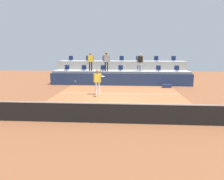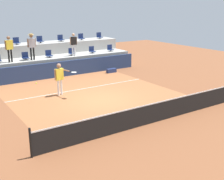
# 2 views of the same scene
# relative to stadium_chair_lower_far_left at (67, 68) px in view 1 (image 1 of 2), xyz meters

# --- Properties ---
(ground_plane) EXTENTS (40.00, 40.00, 0.00)m
(ground_plane) POSITION_rel_stadium_chair_lower_far_left_xyz_m (5.28, -7.23, -1.46)
(ground_plane) COLOR brown
(court_inner_paint) EXTENTS (9.00, 10.00, 0.01)m
(court_inner_paint) POSITION_rel_stadium_chair_lower_far_left_xyz_m (5.28, -6.23, -1.46)
(court_inner_paint) COLOR #A36038
(court_inner_paint) RESTS_ON ground_plane
(court_service_line) EXTENTS (9.00, 0.06, 0.00)m
(court_service_line) POSITION_rel_stadium_chair_lower_far_left_xyz_m (5.28, -4.83, -1.46)
(court_service_line) COLOR silver
(court_service_line) RESTS_ON ground_plane
(tennis_net) EXTENTS (10.48, 0.08, 1.07)m
(tennis_net) POSITION_rel_stadium_chair_lower_far_left_xyz_m (5.28, -11.23, -0.97)
(tennis_net) COLOR black
(tennis_net) RESTS_ON ground_plane
(sponsor_backboard) EXTENTS (13.00, 0.16, 1.10)m
(sponsor_backboard) POSITION_rel_stadium_chair_lower_far_left_xyz_m (5.28, -1.23, -0.91)
(sponsor_backboard) COLOR navy
(sponsor_backboard) RESTS_ON ground_plane
(seating_tier_lower) EXTENTS (13.00, 1.80, 1.25)m
(seating_tier_lower) POSITION_rel_stadium_chair_lower_far_left_xyz_m (5.28, 0.07, -0.84)
(seating_tier_lower) COLOR #ADAAA3
(seating_tier_lower) RESTS_ON ground_plane
(seating_tier_upper) EXTENTS (13.00, 1.80, 2.10)m
(seating_tier_upper) POSITION_rel_stadium_chair_lower_far_left_xyz_m (5.28, 1.87, -0.41)
(seating_tier_upper) COLOR #ADAAA3
(seating_tier_upper) RESTS_ON ground_plane
(stadium_chair_lower_far_left) EXTENTS (0.44, 0.40, 0.52)m
(stadium_chair_lower_far_left) POSITION_rel_stadium_chair_lower_far_left_xyz_m (0.00, 0.00, 0.00)
(stadium_chair_lower_far_left) COLOR #2D2D33
(stadium_chair_lower_far_left) RESTS_ON seating_tier_lower
(stadium_chair_lower_left) EXTENTS (0.44, 0.40, 0.52)m
(stadium_chair_lower_left) POSITION_rel_stadium_chair_lower_far_left_xyz_m (1.69, 0.00, 0.00)
(stadium_chair_lower_left) COLOR #2D2D33
(stadium_chair_lower_left) RESTS_ON seating_tier_lower
(stadium_chair_lower_mid_left) EXTENTS (0.44, 0.40, 0.52)m
(stadium_chair_lower_mid_left) POSITION_rel_stadium_chair_lower_far_left_xyz_m (3.55, 0.00, 0.00)
(stadium_chair_lower_mid_left) COLOR #2D2D33
(stadium_chair_lower_mid_left) RESTS_ON seating_tier_lower
(stadium_chair_lower_center) EXTENTS (0.44, 0.40, 0.52)m
(stadium_chair_lower_center) POSITION_rel_stadium_chair_lower_far_left_xyz_m (5.27, 0.00, 0.00)
(stadium_chair_lower_center) COLOR #2D2D33
(stadium_chair_lower_center) RESTS_ON seating_tier_lower
(stadium_chair_lower_mid_right) EXTENTS (0.44, 0.40, 0.52)m
(stadium_chair_lower_mid_right) POSITION_rel_stadium_chair_lower_far_left_xyz_m (7.10, 0.00, 0.00)
(stadium_chair_lower_mid_right) COLOR #2D2D33
(stadium_chair_lower_mid_right) RESTS_ON seating_tier_lower
(stadium_chair_lower_right) EXTENTS (0.44, 0.40, 0.52)m
(stadium_chair_lower_right) POSITION_rel_stadium_chair_lower_far_left_xyz_m (8.87, 0.00, 0.00)
(stadium_chair_lower_right) COLOR #2D2D33
(stadium_chair_lower_right) RESTS_ON seating_tier_lower
(stadium_chair_lower_far_right) EXTENTS (0.44, 0.40, 0.52)m
(stadium_chair_lower_far_right) POSITION_rel_stadium_chair_lower_far_left_xyz_m (10.58, 0.00, 0.00)
(stadium_chair_lower_far_right) COLOR #2D2D33
(stadium_chair_lower_far_right) RESTS_ON seating_tier_lower
(stadium_chair_upper_far_left) EXTENTS (0.44, 0.40, 0.52)m
(stadium_chair_upper_far_left) POSITION_rel_stadium_chair_lower_far_left_xyz_m (-0.06, 1.80, 0.85)
(stadium_chair_upper_far_left) COLOR #2D2D33
(stadium_chair_upper_far_left) RESTS_ON seating_tier_upper
(stadium_chair_upper_left) EXTENTS (0.44, 0.40, 0.52)m
(stadium_chair_upper_left) POSITION_rel_stadium_chair_lower_far_left_xyz_m (1.77, 1.80, 0.85)
(stadium_chair_upper_left) COLOR #2D2D33
(stadium_chair_upper_left) RESTS_ON seating_tier_upper
(stadium_chair_upper_mid_left) EXTENTS (0.44, 0.40, 0.52)m
(stadium_chair_upper_mid_left) POSITION_rel_stadium_chair_lower_far_left_xyz_m (3.53, 1.80, 0.85)
(stadium_chair_upper_mid_left) COLOR #2D2D33
(stadium_chair_upper_mid_left) RESTS_ON seating_tier_upper
(stadium_chair_upper_center) EXTENTS (0.44, 0.40, 0.52)m
(stadium_chair_upper_center) POSITION_rel_stadium_chair_lower_far_left_xyz_m (5.32, 1.80, 0.85)
(stadium_chair_upper_center) COLOR #2D2D33
(stadium_chair_upper_center) RESTS_ON seating_tier_upper
(stadium_chair_upper_mid_right) EXTENTS (0.44, 0.40, 0.52)m
(stadium_chair_upper_mid_right) POSITION_rel_stadium_chair_lower_far_left_xyz_m (7.03, 1.80, 0.85)
(stadium_chair_upper_mid_right) COLOR #2D2D33
(stadium_chair_upper_mid_right) RESTS_ON seating_tier_upper
(stadium_chair_upper_right) EXTENTS (0.44, 0.40, 0.52)m
(stadium_chair_upper_right) POSITION_rel_stadium_chair_lower_far_left_xyz_m (8.88, 1.80, 0.85)
(stadium_chair_upper_right) COLOR #2D2D33
(stadium_chair_upper_right) RESTS_ON seating_tier_upper
(stadium_chair_upper_far_right) EXTENTS (0.44, 0.40, 0.52)m
(stadium_chair_upper_far_right) POSITION_rel_stadium_chair_lower_far_left_xyz_m (10.64, 1.80, 0.85)
(stadium_chair_upper_far_right) COLOR #2D2D33
(stadium_chair_upper_far_right) RESTS_ON seating_tier_upper
(tennis_player) EXTENTS (0.96, 1.19, 1.82)m
(tennis_player) POSITION_rel_stadium_chair_lower_far_left_xyz_m (3.78, -5.27, -0.34)
(tennis_player) COLOR white
(tennis_player) RESTS_ON ground_plane
(spectator_in_grey) EXTENTS (0.60, 0.28, 1.73)m
(spectator_in_grey) POSITION_rel_stadium_chair_lower_far_left_xyz_m (2.43, -0.38, 0.83)
(spectator_in_grey) COLOR black
(spectator_in_grey) RESTS_ON seating_tier_lower
(spectator_with_hat) EXTENTS (0.61, 0.43, 1.80)m
(spectator_with_hat) POSITION_rel_stadium_chair_lower_far_left_xyz_m (3.94, -0.38, 0.90)
(spectator_with_hat) COLOR black
(spectator_with_hat) RESTS_ON seating_tier_lower
(spectator_leaning_on_rail) EXTENTS (0.58, 0.23, 1.66)m
(spectator_leaning_on_rail) POSITION_rel_stadium_chair_lower_far_left_xyz_m (7.09, -0.38, 0.78)
(spectator_leaning_on_rail) COLOR white
(spectator_leaning_on_rail) RESTS_ON seating_tier_lower
(tennis_ball) EXTENTS (0.07, 0.07, 0.07)m
(tennis_ball) POSITION_rel_stadium_chair_lower_far_left_xyz_m (2.26, -5.73, -0.44)
(tennis_ball) COLOR #CCE033
(equipment_bag) EXTENTS (0.76, 0.28, 0.30)m
(equipment_bag) POSITION_rel_stadium_chair_lower_far_left_xyz_m (9.31, -2.10, -1.31)
(equipment_bag) COLOR navy
(equipment_bag) RESTS_ON ground_plane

